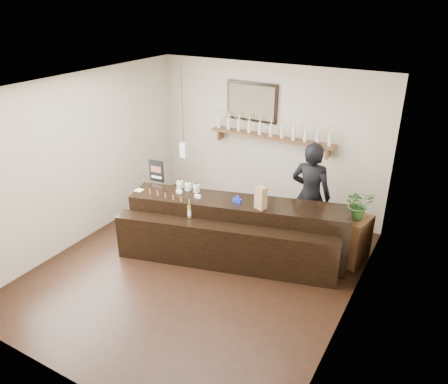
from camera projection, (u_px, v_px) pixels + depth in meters
ground at (198, 269)px, 6.79m from camera, size 5.00×5.00×0.00m
room_shell at (195, 167)px, 6.08m from camera, size 5.00×5.00×5.00m
back_wall_decor at (259, 122)px, 8.00m from camera, size 2.66×0.96×1.69m
counter at (234, 233)px, 6.91m from camera, size 3.48×1.79×1.12m
promo_sign at (156, 171)px, 7.42m from camera, size 0.27×0.05×0.38m
paper_bag at (261, 198)px, 6.49m from camera, size 0.19×0.16×0.35m
tape_dispenser at (237, 200)px, 6.73m from camera, size 0.14×0.05×0.12m
side_cabinet at (353, 240)px, 6.84m from camera, size 0.49×0.60×0.78m
potted_plant at (358, 204)px, 6.58m from camera, size 0.55×0.54×0.47m
shopkeeper at (311, 189)px, 7.05m from camera, size 0.76×0.50×2.06m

